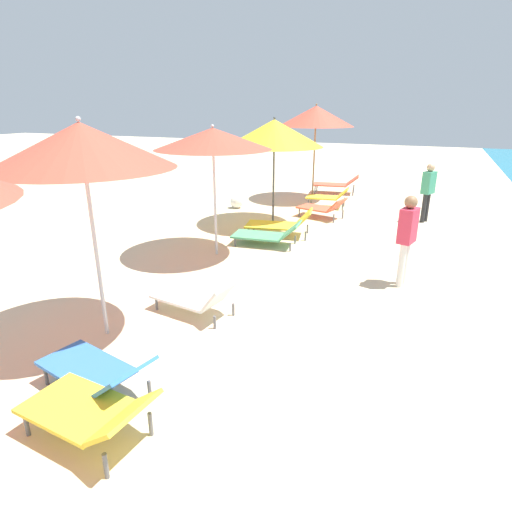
% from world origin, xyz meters
% --- Properties ---
extents(lounger_third_shoreside, '(1.31, 0.74, 0.54)m').
position_xyz_m(lounger_third_shoreside, '(0.38, 7.49, 0.30)').
color(lounger_third_shoreside, yellow).
rests_on(lounger_third_shoreside, ground).
extents(umbrella_fourth, '(2.15, 2.15, 2.78)m').
position_xyz_m(umbrella_fourth, '(-0.82, 9.02, 2.45)').
color(umbrella_fourth, silver).
rests_on(umbrella_fourth, ground).
extents(lounger_fourth_shoreside, '(1.33, 0.73, 0.57)m').
position_xyz_m(lounger_fourth_shoreside, '(0.00, 9.99, 0.26)').
color(lounger_fourth_shoreside, white).
rests_on(lounger_fourth_shoreside, ground).
extents(lounger_fourth_inland, '(1.47, 0.84, 0.57)m').
position_xyz_m(lounger_fourth_inland, '(0.00, 7.99, 0.30)').
color(lounger_fourth_inland, blue).
rests_on(lounger_fourth_inland, ground).
extents(umbrella_fifth, '(2.24, 2.24, 2.56)m').
position_xyz_m(umbrella_fifth, '(-0.97, 12.43, 2.30)').
color(umbrella_fifth, silver).
rests_on(umbrella_fifth, ground).
extents(lounger_fifth_shoreside, '(1.52, 0.81, 0.55)m').
position_xyz_m(lounger_fifth_shoreside, '(-0.21, 13.38, 0.25)').
color(lounger_fifth_shoreside, '#4CA572').
rests_on(lounger_fifth_shoreside, ground).
extents(umbrella_sixth, '(2.40, 2.40, 2.64)m').
position_xyz_m(umbrella_sixth, '(-0.74, 15.09, 2.26)').
color(umbrella_sixth, '#4C4C51').
rests_on(umbrella_sixth, ground).
extents(lounger_sixth_shoreside, '(1.37, 0.92, 0.59)m').
position_xyz_m(lounger_sixth_shoreside, '(0.29, 16.17, 0.30)').
color(lounger_sixth_shoreside, '#D8593F').
rests_on(lounger_sixth_shoreside, ground).
extents(lounger_sixth_inland, '(1.63, 0.99, 0.64)m').
position_xyz_m(lounger_sixth_inland, '(-0.20, 14.18, 0.29)').
color(lounger_sixth_inland, yellow).
rests_on(lounger_sixth_inland, ground).
extents(umbrella_farthest, '(2.35, 2.35, 2.95)m').
position_xyz_m(umbrella_farthest, '(-0.63, 18.44, 2.58)').
color(umbrella_farthest, olive).
rests_on(umbrella_farthest, ground).
extents(lounger_farthest_shoreside, '(1.62, 0.88, 0.64)m').
position_xyz_m(lounger_farthest_shoreside, '(-0.13, 19.69, 0.34)').
color(lounger_farthest_shoreside, '#D8593F').
rests_on(lounger_farthest_shoreside, ground).
extents(lounger_farthest_inland, '(1.28, 0.71, 0.60)m').
position_xyz_m(lounger_farthest_inland, '(0.12, 17.46, 0.33)').
color(lounger_farthest_inland, yellow).
rests_on(lounger_farthest_inland, ground).
extents(person_walking_near, '(0.30, 0.40, 1.54)m').
position_xyz_m(person_walking_near, '(2.68, 12.26, 0.93)').
color(person_walking_near, silver).
rests_on(person_walking_near, ground).
extents(person_walking_mid, '(0.35, 0.42, 1.52)m').
position_xyz_m(person_walking_mid, '(2.86, 16.83, 0.91)').
color(person_walking_mid, '#262628').
rests_on(person_walking_mid, ground).
extents(beach_ball, '(0.40, 0.40, 0.40)m').
position_xyz_m(beach_ball, '(-2.36, 16.32, 0.20)').
color(beach_ball, white).
rests_on(beach_ball, ground).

